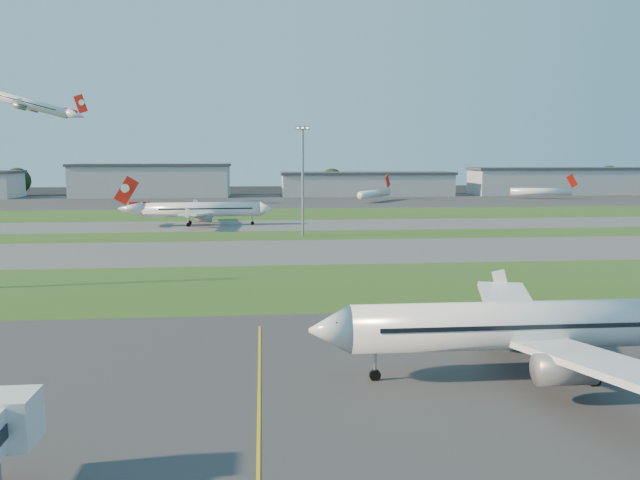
{
  "coord_description": "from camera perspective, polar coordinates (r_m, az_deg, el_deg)",
  "views": [
    {
      "loc": [
        5.45,
        -38.41,
        19.16
      ],
      "look_at": [
        13.7,
        50.27,
        7.0
      ],
      "focal_mm": 35.0,
      "sensor_mm": 36.0,
      "label": 1
    }
  ],
  "objects": [
    {
      "name": "yellow_line",
      "position": [
        42.93,
        -5.65,
        -18.78
      ],
      "size": [
        0.25,
        60.0,
        0.02
      ],
      "primitive_type": "cube",
      "color": "gold",
      "rests_on": "ground"
    },
    {
      "name": "taxiway_b",
      "position": [
        171.57,
        -7.1,
        1.31
      ],
      "size": [
        300.0,
        26.0,
        0.01
      ],
      "primitive_type": "cube",
      "color": "#515154",
      "rests_on": "ground"
    },
    {
      "name": "airliner_taxiing",
      "position": [
        173.49,
        -10.83,
        2.71
      ],
      "size": [
        39.02,
        33.07,
        12.17
      ],
      "rotation": [
        0.0,
        0.0,
        3.19
      ],
      "color": "white",
      "rests_on": "ground"
    },
    {
      "name": "hangar_east",
      "position": [
        297.87,
        4.28,
        5.15
      ],
      "size": [
        81.6,
        23.0,
        11.2
      ],
      "color": "#9FA1A7",
      "rests_on": "ground"
    },
    {
      "name": "grass_strip_a",
      "position": [
        92.58,
        -8.6,
        -4.26
      ],
      "size": [
        300.0,
        34.0,
        0.01
      ],
      "primitive_type": "cube",
      "color": "#2F541C",
      "rests_on": "ground"
    },
    {
      "name": "tree_mid_east",
      "position": [
        309.59,
        1.1,
        5.49
      ],
      "size": [
        11.55,
        11.55,
        12.6
      ],
      "color": "black",
      "rests_on": "ground"
    },
    {
      "name": "light_mast_centre",
      "position": [
        146.79,
        -1.59,
        6.07
      ],
      "size": [
        3.2,
        0.7,
        25.8
      ],
      "color": "gray",
      "rests_on": "ground"
    },
    {
      "name": "apron_near",
      "position": [
        43.27,
        -12.66,
        -18.7
      ],
      "size": [
        300.0,
        70.0,
        0.01
      ],
      "primitive_type": "cube",
      "color": "#333335",
      "rests_on": "ground"
    },
    {
      "name": "airliner_parked",
      "position": [
        57.81,
        19.59,
        -7.42
      ],
      "size": [
        40.63,
        34.51,
        12.69
      ],
      "rotation": [
        0.0,
        0.0,
        -0.0
      ],
      "color": "white",
      "rests_on": "ground"
    },
    {
      "name": "tree_mid_west",
      "position": [
        305.76,
        -10.13,
        5.16
      ],
      "size": [
        9.9,
        9.9,
        10.8
      ],
      "color": "black",
      "rests_on": "ground"
    },
    {
      "name": "taxiway_a",
      "position": [
        125.01,
        -7.75,
        -1.11
      ],
      "size": [
        300.0,
        32.0,
        0.01
      ],
      "primitive_type": "cube",
      "color": "#515154",
      "rests_on": "ground"
    },
    {
      "name": "hangar_far_east",
      "position": [
        329.57,
        21.76,
        5.05
      ],
      "size": [
        96.9,
        23.0,
        13.2
      ],
      "color": "#9FA1A7",
      "rests_on": "ground"
    },
    {
      "name": "apron_far",
      "position": [
        264.16,
        -6.5,
        3.57
      ],
      "size": [
        400.0,
        80.0,
        0.01
      ],
      "primitive_type": "cube",
      "color": "#333335",
      "rests_on": "ground"
    },
    {
      "name": "tree_east",
      "position": [
        324.73,
        14.47,
        5.24
      ],
      "size": [
        10.45,
        10.45,
        11.4
      ],
      "color": "black",
      "rests_on": "ground"
    },
    {
      "name": "hangar_west",
      "position": [
        297.94,
        -15.13,
        5.29
      ],
      "size": [
        71.4,
        23.0,
        15.2
      ],
      "color": "#9FA1A7",
      "rests_on": "ground"
    },
    {
      "name": "mini_jet_far",
      "position": [
        291.02,
        19.58,
        4.2
      ],
      "size": [
        28.41,
        8.03,
        9.48
      ],
      "rotation": [
        0.0,
        0.0,
        -0.19
      ],
      "color": "white",
      "rests_on": "ground"
    },
    {
      "name": "grass_strip_c",
      "position": [
        204.38,
        -6.83,
        2.34
      ],
      "size": [
        300.0,
        40.0,
        0.01
      ],
      "primitive_type": "cube",
      "color": "#2F541C",
      "rests_on": "ground"
    },
    {
      "name": "grass_strip_b",
      "position": [
        149.74,
        -7.36,
        0.36
      ],
      "size": [
        300.0,
        18.0,
        0.01
      ],
      "primitive_type": "cube",
      "color": "#2F541C",
      "rests_on": "ground"
    },
    {
      "name": "ground",
      "position": [
        43.27,
        -12.66,
        -18.71
      ],
      "size": [
        700.0,
        700.0,
        0.0
      ],
      "primitive_type": "plane",
      "color": "black",
      "rests_on": "ground"
    },
    {
      "name": "tree_far_east",
      "position": [
        357.93,
        24.91,
        5.18
      ],
      "size": [
        12.65,
        12.65,
        13.8
      ],
      "color": "black",
      "rests_on": "ground"
    },
    {
      "name": "tree_west",
      "position": [
        329.53,
        -25.92,
        4.91
      ],
      "size": [
        12.1,
        12.1,
        13.2
      ],
      "color": "black",
      "rests_on": "ground"
    },
    {
      "name": "mini_jet_near",
      "position": [
        260.56,
        5.03,
        4.25
      ],
      "size": [
        18.01,
        24.3,
        9.48
      ],
      "rotation": [
        0.0,
        0.0,
        0.95
      ],
      "color": "white",
      "rests_on": "ground"
    },
    {
      "name": "airliner_departing",
      "position": [
        258.59,
        -25.02,
        11.2
      ],
      "size": [
        35.68,
        30.26,
        11.13
      ],
      "rotation": [
        0.0,
        0.0,
        -0.03
      ],
      "color": "white"
    }
  ]
}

